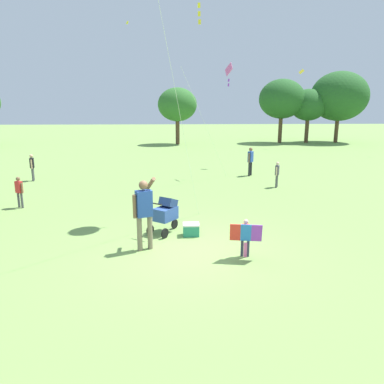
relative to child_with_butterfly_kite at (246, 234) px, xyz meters
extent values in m
plane|color=#75994C|center=(-1.32, 0.46, -0.57)|extent=(120.00, 120.00, 0.00)
cylinder|color=brown|center=(-1.38, 25.81, 0.50)|extent=(0.36, 0.36, 2.14)
ellipsoid|color=#2D6628|center=(-1.38, 25.81, 2.97)|extent=(3.51, 3.15, 2.98)
cylinder|color=brown|center=(8.32, 26.59, 0.61)|extent=(0.36, 0.36, 2.36)
ellipsoid|color=#235623|center=(8.32, 26.59, 3.48)|extent=(4.23, 3.81, 3.60)
cylinder|color=brown|center=(10.88, 26.60, 0.50)|extent=(0.36, 0.36, 2.14)
ellipsoid|color=#235623|center=(10.88, 26.60, 2.94)|extent=(3.42, 3.08, 2.91)
cylinder|color=brown|center=(13.79, 26.69, 0.51)|extent=(0.36, 0.36, 2.16)
ellipsoid|color=#235623|center=(13.79, 26.69, 3.72)|extent=(5.34, 4.81, 4.54)
cylinder|color=#33384C|center=(0.08, 0.04, -0.34)|extent=(0.07, 0.07, 0.46)
cylinder|color=#33384C|center=(-0.06, 0.06, -0.34)|extent=(0.07, 0.07, 0.46)
cube|color=red|center=(0.01, 0.05, 0.06)|extent=(0.22, 0.15, 0.34)
cylinder|color=beige|center=(0.13, 0.03, 0.03)|extent=(0.05, 0.05, 0.31)
cylinder|color=beige|center=(-0.12, 0.07, 0.03)|extent=(0.05, 0.05, 0.31)
sphere|color=beige|center=(0.01, 0.05, 0.30)|extent=(0.12, 0.12, 0.12)
cube|color=purple|center=(0.22, -0.17, 0.09)|extent=(0.27, 0.20, 0.45)
cube|color=blue|center=(-0.02, -0.13, 0.09)|extent=(0.27, 0.20, 0.45)
cube|color=red|center=(-0.26, -0.09, 0.09)|extent=(0.27, 0.20, 0.45)
cube|color=pink|center=(-0.02, -0.15, -0.32)|extent=(0.08, 0.02, 0.36)
cylinder|color=#7F705B|center=(-2.54, 0.54, -0.14)|extent=(0.13, 0.13, 0.87)
cylinder|color=#7F705B|center=(-2.29, 0.65, -0.14)|extent=(0.13, 0.13, 0.87)
cube|color=#284CA8|center=(-2.41, 0.59, 0.62)|extent=(0.44, 0.37, 0.65)
cylinder|color=brown|center=(-2.63, 0.50, 0.58)|extent=(0.09, 0.09, 0.58)
cylinder|color=brown|center=(-2.25, 0.82, 1.07)|extent=(0.30, 0.52, 0.41)
sphere|color=brown|center=(-2.41, 0.59, 1.09)|extent=(0.22, 0.22, 0.22)
cylinder|color=black|center=(-1.67, 2.17, -0.43)|extent=(0.20, 0.25, 0.28)
cylinder|color=black|center=(-2.36, 1.68, -0.43)|extent=(0.20, 0.25, 0.28)
cylinder|color=black|center=(-1.94, 1.37, -0.43)|extent=(0.20, 0.25, 0.28)
cube|color=#2D4C93|center=(-1.92, 1.83, -0.01)|extent=(0.73, 0.78, 0.36)
cube|color=navy|center=(-1.85, 1.93, 0.29)|extent=(0.58, 0.58, 0.35)
cylinder|color=black|center=(-2.20, 1.46, 0.39)|extent=(0.41, 0.32, 0.04)
cube|color=yellow|center=(-0.89, 3.58, 5.80)|extent=(0.09, 0.06, 0.14)
cube|color=yellow|center=(-0.88, 3.62, 5.58)|extent=(0.08, 0.03, 0.14)
cube|color=yellow|center=(-0.87, 3.63, 5.36)|extent=(0.08, 0.04, 0.14)
cylinder|color=silver|center=(-1.52, 2.18, 2.84)|extent=(1.30, 2.88, 6.82)
cube|color=pink|center=(0.98, 10.29, 4.62)|extent=(0.28, 0.72, 0.69)
cube|color=purple|center=(0.99, 10.29, 4.12)|extent=(0.08, 0.08, 0.14)
cube|color=purple|center=(0.99, 10.29, 3.90)|extent=(0.07, 0.07, 0.14)
cylinder|color=silver|center=(-0.19, 8.91, 1.95)|extent=(2.36, 2.79, 5.06)
cube|color=yellow|center=(-6.05, 29.92, 10.56)|extent=(0.25, 0.29, 0.26)
cube|color=yellow|center=(8.70, 22.73, 5.58)|extent=(0.35, 0.41, 0.44)
cylinder|color=#4C4C51|center=(-7.02, 4.61, -0.30)|extent=(0.08, 0.08, 0.55)
cylinder|color=#4C4C51|center=(-7.17, 4.70, -0.30)|extent=(0.08, 0.08, 0.55)
cube|color=red|center=(-7.10, 4.66, 0.18)|extent=(0.28, 0.25, 0.41)
cylinder|color=brown|center=(-6.97, 4.58, 0.15)|extent=(0.06, 0.06, 0.36)
cylinder|color=brown|center=(-7.23, 4.73, 0.15)|extent=(0.06, 0.06, 0.36)
sphere|color=brown|center=(-7.10, 4.66, 0.47)|extent=(0.14, 0.14, 0.14)
cylinder|color=#232328|center=(2.24, 10.32, -0.22)|extent=(0.10, 0.10, 0.71)
cylinder|color=#232328|center=(2.12, 10.14, -0.22)|extent=(0.10, 0.10, 0.71)
cube|color=#284CA8|center=(2.18, 10.23, 0.40)|extent=(0.33, 0.36, 0.53)
cylinder|color=brown|center=(2.29, 10.39, 0.37)|extent=(0.08, 0.08, 0.47)
cylinder|color=brown|center=(2.07, 10.07, 0.37)|extent=(0.08, 0.08, 0.47)
sphere|color=brown|center=(2.18, 10.23, 0.78)|extent=(0.18, 0.18, 0.18)
cylinder|color=#4C4C51|center=(2.84, 7.57, -0.30)|extent=(0.08, 0.08, 0.55)
cylinder|color=#4C4C51|center=(2.77, 7.41, -0.30)|extent=(0.08, 0.08, 0.55)
cube|color=#4C4C56|center=(2.81, 7.49, 0.19)|extent=(0.24, 0.28, 0.42)
cylinder|color=beige|center=(2.87, 7.63, 0.16)|extent=(0.06, 0.06, 0.37)
cylinder|color=beige|center=(2.74, 7.36, 0.16)|extent=(0.06, 0.06, 0.37)
sphere|color=beige|center=(2.81, 7.49, 0.48)|extent=(0.14, 0.14, 0.14)
cylinder|color=#4C4C51|center=(-8.43, 9.52, -0.26)|extent=(0.09, 0.09, 0.62)
cylinder|color=#4C4C51|center=(-8.39, 9.33, -0.26)|extent=(0.09, 0.09, 0.62)
cube|color=black|center=(-8.41, 9.43, 0.29)|extent=(0.23, 0.30, 0.47)
cylinder|color=tan|center=(-8.45, 9.59, 0.25)|extent=(0.07, 0.07, 0.42)
cylinder|color=tan|center=(-8.37, 9.26, 0.25)|extent=(0.07, 0.07, 0.42)
sphere|color=tan|center=(-8.41, 9.43, 0.62)|extent=(0.16, 0.16, 0.16)
cube|color=#288466|center=(-1.22, 1.55, -0.42)|extent=(0.44, 0.32, 0.30)
cube|color=white|center=(-1.22, 1.55, -0.25)|extent=(0.45, 0.33, 0.05)
camera|label=1|loc=(-1.64, -8.11, 2.98)|focal=34.41mm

